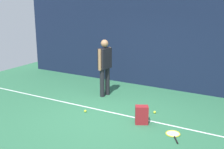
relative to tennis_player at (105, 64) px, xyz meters
The scene contains 8 objects.
ground_plane 1.90m from the tennis_player, 59.74° to the right, with size 12.00×12.00×0.00m, color #2D6B47.
back_fence 1.86m from the tennis_player, 62.54° to the left, with size 10.00×0.10×2.93m, color #141E38.
court_line 1.67m from the tennis_player, 52.59° to the right, with size 9.00×0.05×0.00m, color white.
tennis_player is the anchor object (origin of this frame).
tennis_racket 3.18m from the tennis_player, 29.79° to the right, with size 0.47×0.62×0.03m.
backpack 2.34m from the tennis_player, 36.03° to the right, with size 0.36×0.37×0.44m.
tennis_ball_near_player 2.14m from the tennis_player, 17.57° to the right, with size 0.07×0.07×0.07m, color #CCE033.
tennis_ball_by_fence 1.70m from the tennis_player, 80.03° to the right, with size 0.07×0.07×0.07m, color #CCE033.
Camera 1 is at (3.50, -5.75, 2.88)m, focal length 46.64 mm.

